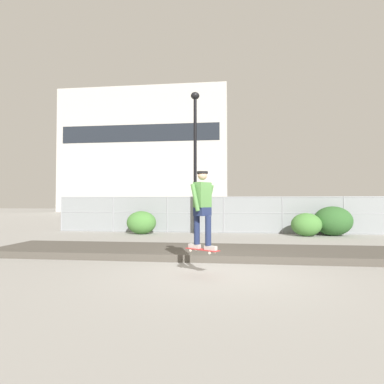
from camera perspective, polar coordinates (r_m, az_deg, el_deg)
ground_plane at (r=7.40m, az=4.30°, el=-14.21°), size 120.00×120.00×0.00m
gravel_berm at (r=9.65m, az=4.90°, el=-10.65°), size 13.55×2.45×0.20m
skateboard at (r=6.96m, az=1.88°, el=-10.27°), size 0.78×0.61×0.07m
skater at (r=6.88m, az=1.88°, el=-2.24°), size 0.66×0.61×1.70m
chain_fence at (r=16.33m, az=5.68°, el=-4.03°), size 17.57×0.06×1.85m
street_lamp at (r=16.13m, az=0.57°, el=8.28°), size 0.44×0.44×7.10m
parked_car_near at (r=20.63m, az=-10.73°, el=-3.78°), size 4.47×2.09×1.66m
parked_car_mid at (r=19.70m, az=5.19°, el=-3.90°), size 4.48×2.10×1.66m
library_building at (r=52.49m, az=-7.75°, el=6.73°), size 25.34×11.31×18.52m
shrub_left at (r=15.92m, az=-9.03°, el=-5.42°), size 1.45×1.19×1.12m
shrub_center at (r=15.65m, az=19.77°, el=-5.51°), size 1.38×1.13×1.07m
shrub_right at (r=16.36m, az=23.88°, el=-4.76°), size 1.77×1.45×1.37m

